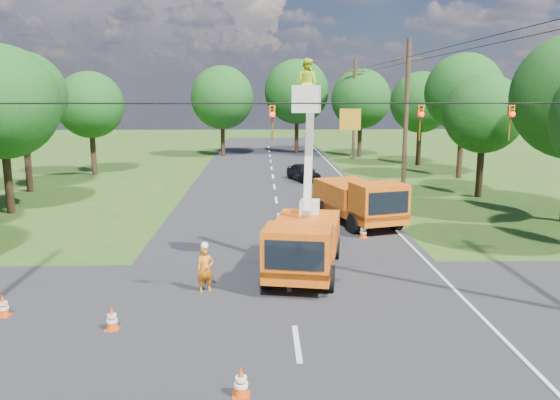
{
  "coord_description": "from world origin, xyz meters",
  "views": [
    {
      "loc": [
        -0.92,
        -13.46,
        6.55
      ],
      "look_at": [
        -0.22,
        6.85,
        2.6
      ],
      "focal_mm": 35.0,
      "sensor_mm": 36.0,
      "label": 1
    }
  ],
  "objects_px": {
    "traffic_cone_4": "(112,318)",
    "tree_far_c": "(361,99)",
    "tree_far_a": "(222,98)",
    "tree_far_b": "(297,92)",
    "distant_car": "(303,172)",
    "traffic_cone_0": "(241,382)",
    "ground_worker": "(205,269)",
    "traffic_cone_2": "(324,250)",
    "traffic_cone_7": "(334,207)",
    "tree_left_f": "(90,105)",
    "tree_right_d": "(464,92)",
    "tree_right_c": "(484,114)",
    "tree_left_e": "(22,95)",
    "tree_left_d": "(1,102)",
    "bucket_truck": "(304,230)",
    "traffic_cone_3": "(363,231)",
    "pole_right_mid": "(406,117)",
    "tree_right_e": "(421,102)",
    "pole_right_far": "(354,109)",
    "second_truck": "(359,200)",
    "traffic_cone_5": "(3,306)"
  },
  "relations": [
    {
      "from": "pole_right_mid",
      "to": "tree_right_d",
      "type": "bearing_deg",
      "value": 48.01
    },
    {
      "from": "pole_right_far",
      "to": "tree_far_b",
      "type": "height_order",
      "value": "tree_far_b"
    },
    {
      "from": "traffic_cone_7",
      "to": "tree_left_d",
      "type": "relative_size",
      "value": 0.08
    },
    {
      "from": "second_truck",
      "to": "pole_right_mid",
      "type": "relative_size",
      "value": 0.68
    },
    {
      "from": "tree_left_d",
      "to": "traffic_cone_3",
      "type": "bearing_deg",
      "value": -18.29
    },
    {
      "from": "ground_worker",
      "to": "tree_far_b",
      "type": "height_order",
      "value": "tree_far_b"
    },
    {
      "from": "traffic_cone_7",
      "to": "tree_left_d",
      "type": "height_order",
      "value": "tree_left_d"
    },
    {
      "from": "bucket_truck",
      "to": "tree_left_f",
      "type": "bearing_deg",
      "value": 131.13
    },
    {
      "from": "second_truck",
      "to": "traffic_cone_3",
      "type": "distance_m",
      "value": 3.0
    },
    {
      "from": "traffic_cone_3",
      "to": "tree_far_b",
      "type": "xyz_separation_m",
      "value": [
        -0.76,
        36.2,
        6.45
      ]
    },
    {
      "from": "second_truck",
      "to": "tree_right_c",
      "type": "bearing_deg",
      "value": 22.24
    },
    {
      "from": "ground_worker",
      "to": "traffic_cone_2",
      "type": "xyz_separation_m",
      "value": [
        4.39,
        3.63,
        -0.44
      ]
    },
    {
      "from": "tree_far_a",
      "to": "tree_far_b",
      "type": "relative_size",
      "value": 0.92
    },
    {
      "from": "tree_right_d",
      "to": "tree_right_e",
      "type": "bearing_deg",
      "value": 97.13
    },
    {
      "from": "ground_worker",
      "to": "tree_right_e",
      "type": "xyz_separation_m",
      "value": [
        16.61,
        32.95,
        5.01
      ]
    },
    {
      "from": "tree_right_c",
      "to": "traffic_cone_7",
      "type": "bearing_deg",
      "value": -154.52
    },
    {
      "from": "distant_car",
      "to": "traffic_cone_0",
      "type": "bearing_deg",
      "value": -115.8
    },
    {
      "from": "traffic_cone_0",
      "to": "tree_right_e",
      "type": "height_order",
      "value": "tree_right_e"
    },
    {
      "from": "traffic_cone_7",
      "to": "tree_right_d",
      "type": "bearing_deg",
      "value": 47.59
    },
    {
      "from": "traffic_cone_4",
      "to": "tree_far_c",
      "type": "xyz_separation_m",
      "value": [
        14.64,
        42.91,
        5.7
      ]
    },
    {
      "from": "traffic_cone_3",
      "to": "tree_far_b",
      "type": "height_order",
      "value": "tree_far_b"
    },
    {
      "from": "tree_left_d",
      "to": "tree_left_f",
      "type": "distance_m",
      "value": 15.01
    },
    {
      "from": "traffic_cone_7",
      "to": "second_truck",
      "type": "bearing_deg",
      "value": -69.19
    },
    {
      "from": "distant_car",
      "to": "pole_right_far",
      "type": "relative_size",
      "value": 0.39
    },
    {
      "from": "tree_far_b",
      "to": "traffic_cone_2",
      "type": "bearing_deg",
      "value": -92.07
    },
    {
      "from": "traffic_cone_0",
      "to": "tree_right_c",
      "type": "relative_size",
      "value": 0.09
    },
    {
      "from": "ground_worker",
      "to": "distant_car",
      "type": "height_order",
      "value": "ground_worker"
    },
    {
      "from": "tree_far_a",
      "to": "traffic_cone_2",
      "type": "bearing_deg",
      "value": -80.01
    },
    {
      "from": "second_truck",
      "to": "tree_left_e",
      "type": "height_order",
      "value": "tree_left_e"
    },
    {
      "from": "distant_car",
      "to": "second_truck",
      "type": "bearing_deg",
      "value": -101.86
    },
    {
      "from": "traffic_cone_2",
      "to": "tree_far_b",
      "type": "relative_size",
      "value": 0.07
    },
    {
      "from": "tree_left_f",
      "to": "tree_right_d",
      "type": "height_order",
      "value": "tree_right_d"
    },
    {
      "from": "tree_left_e",
      "to": "tree_left_f",
      "type": "height_order",
      "value": "tree_left_e"
    },
    {
      "from": "traffic_cone_2",
      "to": "traffic_cone_7",
      "type": "distance_m",
      "value": 8.64
    },
    {
      "from": "tree_left_e",
      "to": "tree_left_d",
      "type": "bearing_deg",
      "value": -75.58
    },
    {
      "from": "ground_worker",
      "to": "traffic_cone_5",
      "type": "relative_size",
      "value": 2.25
    },
    {
      "from": "traffic_cone_5",
      "to": "pole_right_far",
      "type": "distance_m",
      "value": 43.64
    },
    {
      "from": "tree_right_c",
      "to": "tree_right_d",
      "type": "xyz_separation_m",
      "value": [
        1.6,
        8.0,
        1.37
      ]
    },
    {
      "from": "tree_left_e",
      "to": "traffic_cone_4",
      "type": "bearing_deg",
      "value": -63.03
    },
    {
      "from": "bucket_truck",
      "to": "tree_far_c",
      "type": "distance_m",
      "value": 39.42
    },
    {
      "from": "traffic_cone_5",
      "to": "tree_right_e",
      "type": "bearing_deg",
      "value": 57.23
    },
    {
      "from": "tree_left_e",
      "to": "tree_far_a",
      "type": "distance_m",
      "value": 24.09
    },
    {
      "from": "traffic_cone_0",
      "to": "traffic_cone_3",
      "type": "bearing_deg",
      "value": 68.78
    },
    {
      "from": "tree_left_f",
      "to": "tree_left_e",
      "type": "bearing_deg",
      "value": -104.04
    },
    {
      "from": "bucket_truck",
      "to": "traffic_cone_2",
      "type": "xyz_separation_m",
      "value": [
        0.95,
        1.83,
        -1.3
      ]
    },
    {
      "from": "tree_left_e",
      "to": "tree_far_c",
      "type": "relative_size",
      "value": 1.03
    },
    {
      "from": "bucket_truck",
      "to": "tree_left_f",
      "type": "relative_size",
      "value": 0.93
    },
    {
      "from": "traffic_cone_5",
      "to": "pole_right_mid",
      "type": "height_order",
      "value": "pole_right_mid"
    },
    {
      "from": "tree_right_d",
      "to": "tree_right_e",
      "type": "height_order",
      "value": "tree_right_d"
    },
    {
      "from": "tree_right_d",
      "to": "tree_far_c",
      "type": "relative_size",
      "value": 1.06
    }
  ]
}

